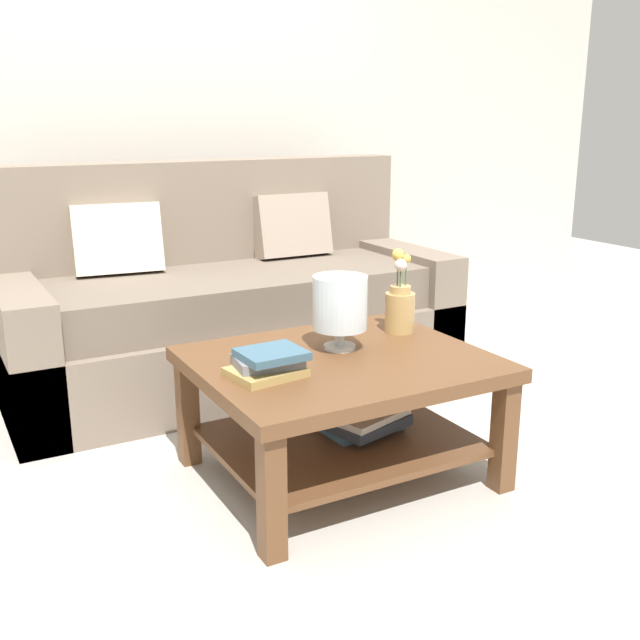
# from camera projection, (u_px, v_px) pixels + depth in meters

# --- Properties ---
(ground_plane) EXTENTS (10.00, 10.00, 0.00)m
(ground_plane) POSITION_uv_depth(u_px,v_px,m) (295.00, 443.00, 3.03)
(ground_plane) COLOR #B7B2A8
(back_wall) EXTENTS (6.40, 0.12, 2.70)m
(back_wall) POSITION_uv_depth(u_px,v_px,m) (155.00, 101.00, 4.06)
(back_wall) COLOR beige
(back_wall) RESTS_ON ground
(couch) EXTENTS (2.14, 0.90, 1.06)m
(couch) POSITION_uv_depth(u_px,v_px,m) (228.00, 308.00, 3.68)
(couch) COLOR #7A6B5B
(couch) RESTS_ON ground
(coffee_table) EXTENTS (1.00, 0.84, 0.46)m
(coffee_table) POSITION_uv_depth(u_px,v_px,m) (342.00, 392.00, 2.68)
(coffee_table) COLOR brown
(coffee_table) RESTS_ON ground
(book_stack_main) EXTENTS (0.26, 0.22, 0.09)m
(book_stack_main) POSITION_uv_depth(u_px,v_px,m) (268.00, 363.00, 2.44)
(book_stack_main) COLOR tan
(book_stack_main) RESTS_ON coffee_table
(glass_hurricane_vase) EXTENTS (0.20, 0.20, 0.27)m
(glass_hurricane_vase) POSITION_uv_depth(u_px,v_px,m) (340.00, 304.00, 2.69)
(glass_hurricane_vase) COLOR silver
(glass_hurricane_vase) RESTS_ON coffee_table
(flower_pitcher) EXTENTS (0.12, 0.12, 0.33)m
(flower_pitcher) POSITION_uv_depth(u_px,v_px,m) (400.00, 305.00, 2.92)
(flower_pitcher) COLOR tan
(flower_pitcher) RESTS_ON coffee_table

